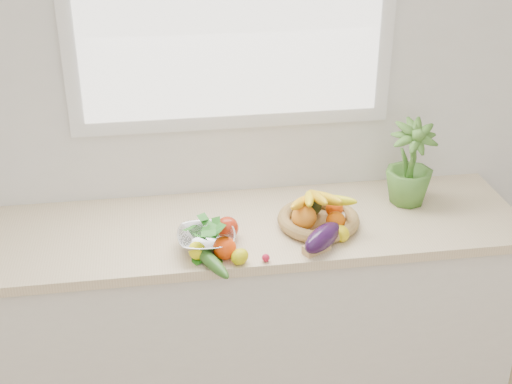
{
  "coord_description": "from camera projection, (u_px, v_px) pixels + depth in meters",
  "views": [
    {
      "loc": [
        -0.32,
        -0.48,
        2.31
      ],
      "look_at": [
        0.05,
        1.93,
        1.05
      ],
      "focal_mm": 50.0,
      "sensor_mm": 36.0,
      "label": 1
    }
  ],
  "objects": [
    {
      "name": "orange_loose",
      "position": [
        225.0,
        248.0,
        2.58
      ],
      "size": [
        0.11,
        0.11,
        0.09
      ],
      "primitive_type": "sphere",
      "rotation": [
        0.0,
        0.0,
        0.34
      ],
      "color": "#FE4108",
      "rests_on": "countertop"
    },
    {
      "name": "garlic_c",
      "position": [
        304.0,
        227.0,
        2.76
      ],
      "size": [
        0.06,
        0.06,
        0.04
      ],
      "primitive_type": "ellipsoid",
      "rotation": [
        0.0,
        0.0,
        -0.16
      ],
      "color": "beige",
      "rests_on": "countertop"
    },
    {
      "name": "countertop",
      "position": [
        243.0,
        229.0,
        2.83
      ],
      "size": [
        2.24,
        0.62,
        0.04
      ],
      "primitive_type": "cube",
      "color": "beige",
      "rests_on": "counter_cabinet"
    },
    {
      "name": "radish",
      "position": [
        266.0,
        258.0,
        2.58
      ],
      "size": [
        0.04,
        0.04,
        0.03
      ],
      "primitive_type": "sphere",
      "rotation": [
        0.0,
        0.0,
        0.3
      ],
      "color": "red",
      "rests_on": "countertop"
    },
    {
      "name": "eggplant",
      "position": [
        323.0,
        237.0,
        2.65
      ],
      "size": [
        0.21,
        0.21,
        0.09
      ],
      "primitive_type": "ellipsoid",
      "rotation": [
        0.0,
        0.0,
        -0.78
      ],
      "color": "#260E33",
      "rests_on": "countertop"
    },
    {
      "name": "colander_with_spinach",
      "position": [
        206.0,
        236.0,
        2.63
      ],
      "size": [
        0.22,
        0.22,
        0.12
      ],
      "color": "white",
      "rests_on": "countertop"
    },
    {
      "name": "ginger",
      "position": [
        317.0,
        248.0,
        2.63
      ],
      "size": [
        0.12,
        0.09,
        0.03
      ],
      "primitive_type": "cube",
      "rotation": [
        0.0,
        0.0,
        0.47
      ],
      "color": "tan",
      "rests_on": "countertop"
    },
    {
      "name": "cucumber",
      "position": [
        210.0,
        260.0,
        2.54
      ],
      "size": [
        0.15,
        0.27,
        0.05
      ],
      "primitive_type": "ellipsoid",
      "rotation": [
        0.0,
        0.0,
        0.4
      ],
      "color": "#205519",
      "rests_on": "countertop"
    },
    {
      "name": "fruit_basket",
      "position": [
        318.0,
        215.0,
        2.79
      ],
      "size": [
        0.35,
        0.35,
        0.18
      ],
      "color": "tan",
      "rests_on": "countertop"
    },
    {
      "name": "potted_herb",
      "position": [
        410.0,
        163.0,
        2.91
      ],
      "size": [
        0.2,
        0.2,
        0.35
      ],
      "primitive_type": "imported",
      "rotation": [
        0.0,
        0.0,
        0.01
      ],
      "color": "#487C2D",
      "rests_on": "countertop"
    },
    {
      "name": "counter_cabinet",
      "position": [
        244.0,
        320.0,
        3.04
      ],
      "size": [
        2.2,
        0.58,
        0.86
      ],
      "primitive_type": "cube",
      "color": "silver",
      "rests_on": "ground"
    },
    {
      "name": "garlic_b",
      "position": [
        341.0,
        216.0,
        2.84
      ],
      "size": [
        0.05,
        0.05,
        0.04
      ],
      "primitive_type": "ellipsoid",
      "rotation": [
        0.0,
        0.0,
        -0.08
      ],
      "color": "white",
      "rests_on": "countertop"
    },
    {
      "name": "lemon_a",
      "position": [
        197.0,
        251.0,
        2.59
      ],
      "size": [
        0.08,
        0.09,
        0.06
      ],
      "primitive_type": "ellipsoid",
      "rotation": [
        0.0,
        0.0,
        0.22
      ],
      "color": "#FDF00D",
      "rests_on": "countertop"
    },
    {
      "name": "garlic_a",
      "position": [
        332.0,
        226.0,
        2.77
      ],
      "size": [
        0.05,
        0.05,
        0.04
      ],
      "primitive_type": "ellipsoid",
      "rotation": [
        0.0,
        0.0,
        0.13
      ],
      "color": "silver",
      "rests_on": "countertop"
    },
    {
      "name": "apple",
      "position": [
        227.0,
        228.0,
        2.71
      ],
      "size": [
        0.12,
        0.12,
        0.09
      ],
      "primitive_type": "sphere",
      "rotation": [
        0.0,
        0.0,
        -0.43
      ],
      "color": "#B1260E",
      "rests_on": "countertop"
    },
    {
      "name": "lemon_b",
      "position": [
        240.0,
        257.0,
        2.56
      ],
      "size": [
        0.09,
        0.09,
        0.06
      ],
      "primitive_type": "ellipsoid",
      "rotation": [
        0.0,
        0.0,
        -0.78
      ],
      "color": "#CFCA0B",
      "rests_on": "countertop"
    },
    {
      "name": "lemon_c",
      "position": [
        340.0,
        233.0,
        2.7
      ],
      "size": [
        0.09,
        0.1,
        0.06
      ],
      "primitive_type": "ellipsoid",
      "rotation": [
        0.0,
        0.0,
        0.4
      ],
      "color": "gold",
      "rests_on": "countertop"
    },
    {
      "name": "back_wall",
      "position": [
        232.0,
        91.0,
        2.88
      ],
      "size": [
        4.5,
        0.02,
        2.7
      ],
      "primitive_type": "cube",
      "color": "white",
      "rests_on": "ground"
    }
  ]
}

